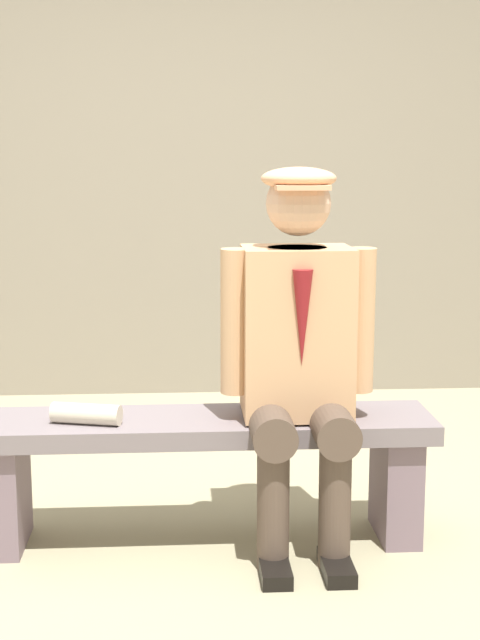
{
  "coord_description": "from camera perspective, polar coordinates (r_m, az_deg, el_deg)",
  "views": [
    {
      "loc": [
        0.08,
        3.2,
        1.37
      ],
      "look_at": [
        -0.13,
        0.0,
        0.81
      ],
      "focal_mm": 52.05,
      "sensor_mm": 36.0,
      "label": 1
    }
  ],
  "objects": [
    {
      "name": "ground_plane",
      "position": [
        3.48,
        -2.25,
        -13.35
      ],
      "size": [
        30.0,
        30.0,
        0.0
      ],
      "primitive_type": "plane",
      "color": "tan"
    },
    {
      "name": "bench",
      "position": [
        3.36,
        -2.29,
        -8.23
      ],
      "size": [
        1.65,
        0.37,
        0.46
      ],
      "color": "slate",
      "rests_on": "ground"
    },
    {
      "name": "seated_man",
      "position": [
        3.23,
        3.6,
        -1.42
      ],
      "size": [
        0.54,
        0.58,
        1.35
      ],
      "color": "tan",
      "rests_on": "ground"
    },
    {
      "name": "rolled_magazine",
      "position": [
        3.27,
        -9.44,
        -5.71
      ],
      "size": [
        0.25,
        0.13,
        0.07
      ],
      "primitive_type": "cylinder",
      "rotation": [
        0.0,
        1.57,
        -0.26
      ],
      "color": "beige",
      "rests_on": "bench"
    },
    {
      "name": "stadium_wall",
      "position": [
        5.48,
        -2.97,
        7.55
      ],
      "size": [
        12.0,
        0.24,
        2.3
      ],
      "primitive_type": "cube",
      "color": "gray",
      "rests_on": "ground"
    }
  ]
}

